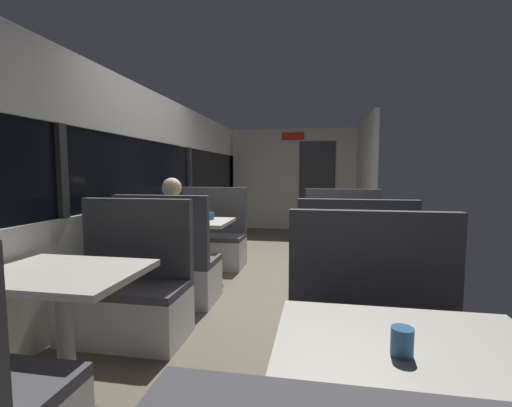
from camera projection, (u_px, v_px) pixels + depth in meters
The scene contains 17 objects.
ground_plane at pixel (265, 288), 4.02m from camera, with size 3.30×9.20×0.02m, color #665B4C.
carriage_window_panel_left at pixel (145, 190), 4.17m from camera, with size 0.09×8.48×2.30m.
carriage_end_bulkhead at pixel (295, 180), 8.02m from camera, with size 2.90×0.11×2.30m.
carriage_aisle_panel_right at pixel (365, 181), 6.60m from camera, with size 0.08×2.40×2.30m, color beige.
dining_table_near_window at pixel (63, 287), 2.07m from camera, with size 0.90×0.70×0.74m.
bench_near_window_facing_entry at pixel (128, 297), 2.78m from camera, with size 0.95×0.50×1.10m.
dining_table_mid_window at pixel (193, 229), 4.20m from camera, with size 0.90×0.70×0.74m.
bench_mid_window_facing_end at pixel (169, 270), 3.55m from camera, with size 0.95×0.50×1.10m.
bench_mid_window_facing_entry at pixel (211, 243), 4.92m from camera, with size 0.95×0.50×1.10m.
dining_table_front_aisle at pixel (410, 376), 1.16m from camera, with size 0.90×0.70×0.74m.
bench_front_aisle_facing_entry at pixel (374, 357), 1.88m from camera, with size 0.95×0.50×1.10m.
dining_table_rear_aisle at pixel (347, 236), 3.69m from camera, with size 0.90×0.70×0.74m.
bench_rear_aisle_facing_end at pixel (353, 286), 3.03m from camera, with size 0.95×0.50×1.10m.
bench_rear_aisle_facing_entry at pixel (342, 251), 4.41m from camera, with size 0.95×0.50×1.10m.
seated_passenger at pixel (172, 248), 3.60m from camera, with size 0.47×0.55×1.26m.
coffee_cup_primary at pixel (402, 342), 1.10m from camera, with size 0.07×0.07×0.09m.
coffee_cup_secondary at pixel (211, 216), 4.27m from camera, with size 0.07×0.07×0.09m.
Camera 1 is at (0.58, -3.87, 1.32)m, focal length 24.54 mm.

